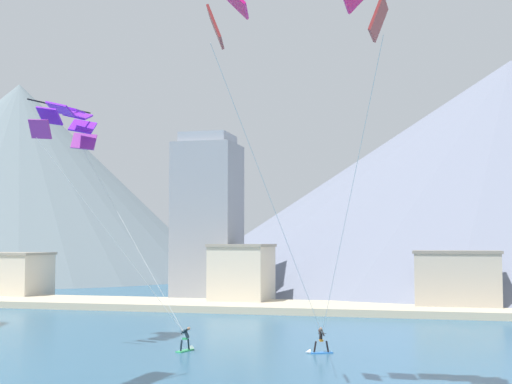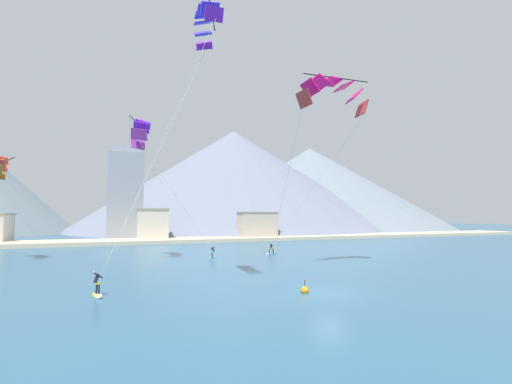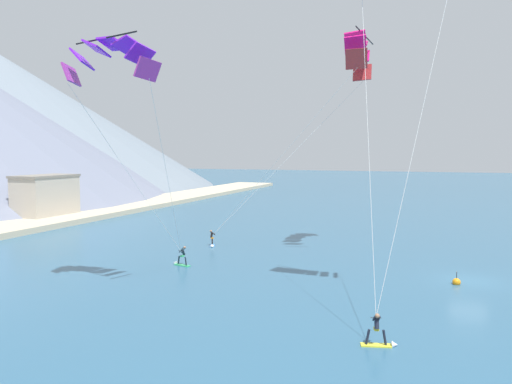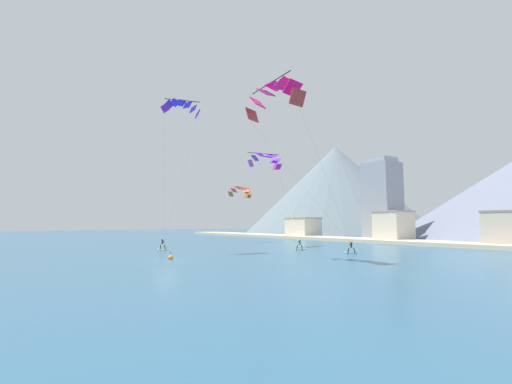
# 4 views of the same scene
# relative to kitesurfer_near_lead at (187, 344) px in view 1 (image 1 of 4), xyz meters

# --- Properties ---
(kitesurfer_near_lead) EXTENTS (0.85, 1.78, 1.63)m
(kitesurfer_near_lead) POSITION_rel_kitesurfer_near_lead_xyz_m (0.00, 0.00, 0.00)
(kitesurfer_near_lead) COLOR #33B266
(kitesurfer_near_lead) RESTS_ON ground
(kitesurfer_mid_center) EXTENTS (1.75, 1.08, 1.66)m
(kitesurfer_mid_center) POSITION_rel_kitesurfer_near_lead_xyz_m (8.22, 1.07, -0.00)
(kitesurfer_mid_center) COLOR #337FDB
(kitesurfer_mid_center) RESTS_ON ground
(parafoil_kite_near_lead) EXTENTS (9.89, 6.76, 15.06)m
(parafoil_kite_near_lead) POSITION_rel_kitesurfer_near_lead_xyz_m (-8.76, -0.12, 14.69)
(parafoil_kite_near_lead) COLOR purple
(shoreline_strip) EXTENTS (180.00, 10.00, 0.70)m
(shoreline_strip) POSITION_rel_kitesurfer_near_lead_xyz_m (2.87, 28.15, -0.10)
(shoreline_strip) COLOR beige
(shoreline_strip) RESTS_ON ground
(shore_building_harbour_front) EXTENTS (8.78, 6.95, 5.71)m
(shore_building_harbour_front) POSITION_rel_kitesurfer_near_lead_xyz_m (-34.54, 32.68, 2.42)
(shore_building_harbour_front) COLOR beige
(shore_building_harbour_front) RESTS_ON ground
(shore_building_promenade_mid) EXTENTS (6.13, 7.28, 6.74)m
(shore_building_promenade_mid) POSITION_rel_kitesurfer_near_lead_xyz_m (-5.22, 31.93, 2.93)
(shore_building_promenade_mid) COLOR beige
(shore_building_promenade_mid) RESTS_ON ground
(shore_building_quay_east) EXTENTS (8.48, 4.72, 6.11)m
(shore_building_quay_east) POSITION_rel_kitesurfer_near_lead_xyz_m (17.40, 30.16, 2.61)
(shore_building_quay_east) COLOR #B7AD9E
(shore_building_quay_east) RESTS_ON ground
(highrise_tower) EXTENTS (7.00, 7.00, 19.66)m
(highrise_tower) POSITION_rel_kitesurfer_near_lead_xyz_m (-10.54, 35.97, 9.17)
(highrise_tower) COLOR gray
(highrise_tower) RESTS_ON ground
(mountain_peak_central_summit) EXTENTS (81.60, 81.60, 39.01)m
(mountain_peak_central_summit) POSITION_rel_kitesurfer_near_lead_xyz_m (-66.33, 82.82, 19.05)
(mountain_peak_central_summit) COLOR slate
(mountain_peak_central_summit) RESTS_ON ground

